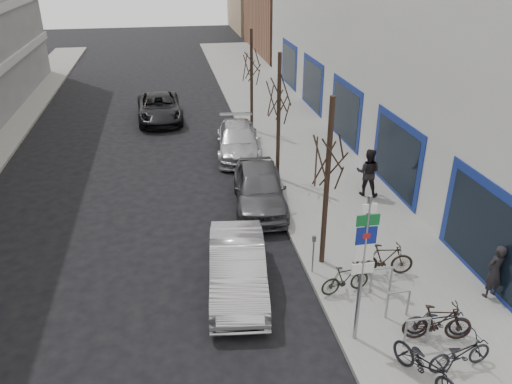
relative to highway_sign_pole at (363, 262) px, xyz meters
name	(u,v)px	position (x,y,z in m)	size (l,w,h in m)	color
ground	(262,354)	(-2.40, 0.01, -2.46)	(120.00, 120.00, 0.00)	black
sidewalk_east	(319,177)	(2.10, 10.01, -2.38)	(5.00, 70.00, 0.15)	slate
brick_building_far	(316,8)	(10.60, 40.01, 1.54)	(12.00, 14.00, 8.00)	brown
highway_sign_pole	(363,262)	(0.00, 0.00, 0.00)	(0.55, 0.10, 4.20)	gray
bike_rack	(398,301)	(1.40, 0.61, -1.80)	(0.66, 2.26, 0.83)	gray
tree_near	(330,144)	(0.20, 3.51, 1.65)	(1.80, 1.80, 5.50)	black
tree_mid	(279,88)	(0.20, 10.01, 1.65)	(1.80, 1.80, 5.50)	black
tree_far	(251,57)	(0.20, 16.51, 1.65)	(1.80, 1.80, 5.50)	black
meter_front	(313,250)	(-0.25, 3.01, -1.54)	(0.10, 0.08, 1.27)	gray
meter_mid	(275,177)	(-0.25, 8.51, -1.54)	(0.10, 0.08, 1.27)	gray
meter_back	(251,132)	(-0.25, 14.01, -1.54)	(0.10, 0.08, 1.27)	gray
bike_near_left	(427,362)	(1.04, -1.64, -1.72)	(0.58, 1.93, 1.18)	black
bike_near_right	(438,322)	(2.00, -0.39, -1.77)	(0.52, 1.76, 1.07)	black
bike_mid_curb	(439,318)	(2.12, -0.23, -1.80)	(0.51, 1.68, 1.02)	black
bike_mid_inner	(345,279)	(0.38, 1.87, -1.85)	(0.45, 1.52, 0.92)	black
bike_far_curb	(461,351)	(2.05, -1.37, -1.80)	(0.50, 1.66, 1.01)	black
bike_far_inner	(385,259)	(1.85, 2.52, -1.77)	(0.52, 1.76, 1.07)	black
parked_car_front	(238,268)	(-2.60, 2.76, -1.71)	(1.59, 4.56, 1.50)	#B2B2B8
parked_car_mid	(259,188)	(-1.00, 7.84, -1.64)	(1.94, 4.81, 1.64)	#4C4B50
parked_car_back	(238,140)	(-1.00, 13.48, -1.74)	(2.02, 4.96, 1.44)	#AFAEB4
lane_car	(159,108)	(-4.73, 19.77, -1.72)	(2.46, 5.33, 1.48)	black
pedestrian_near	(495,271)	(4.40, 0.97, -1.48)	(0.61, 0.40, 1.66)	black
pedestrian_far	(368,172)	(3.38, 7.83, -1.32)	(0.73, 0.49, 1.98)	black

